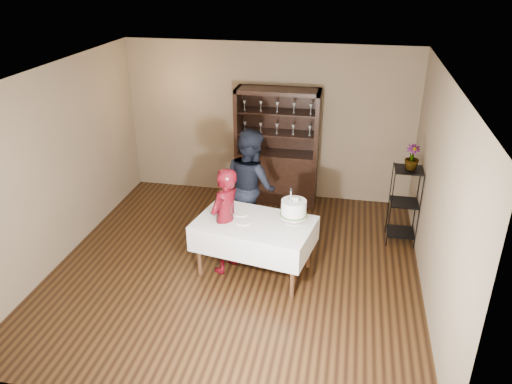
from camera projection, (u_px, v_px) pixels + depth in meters
floor at (237, 267)px, 7.00m from camera, size 5.00×5.00×0.00m
ceiling at (233, 74)px, 5.84m from camera, size 5.00×5.00×0.00m
back_wall at (268, 122)px, 8.64m from camera, size 5.00×0.02×2.70m
wall_left at (58, 165)px, 6.86m from camera, size 0.02×5.00×2.70m
wall_right at (438, 196)px, 5.98m from camera, size 0.02×5.00×2.70m
china_hutch at (277, 165)px, 8.68m from camera, size 1.40×0.48×2.00m
plant_etagere at (404, 202)px, 7.39m from camera, size 0.42×0.42×1.20m
cake_table at (254, 234)px, 6.68m from camera, size 1.68×1.21×0.77m
woman at (225, 221)px, 6.66m from camera, size 0.54×0.65×1.51m
man at (251, 186)px, 7.38m from camera, size 1.06×1.08×1.75m
cake at (294, 209)px, 6.50m from camera, size 0.37×0.37×0.51m
plate_near at (244, 222)px, 6.59m from camera, size 0.24×0.24×0.01m
plate_far at (241, 214)px, 6.80m from camera, size 0.24×0.24×0.01m
potted_plant at (412, 157)px, 7.09m from camera, size 0.22×0.22×0.36m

